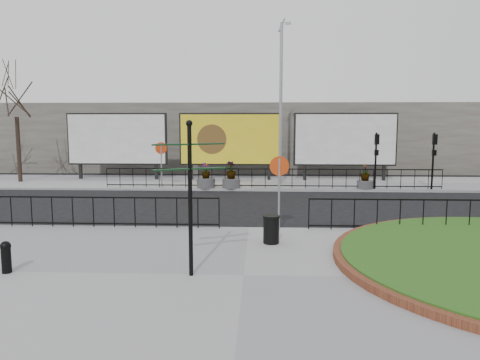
# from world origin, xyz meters

# --- Properties ---
(ground) EXTENTS (90.00, 90.00, 0.00)m
(ground) POSITION_xyz_m (0.00, 0.00, 0.00)
(ground) COLOR black
(ground) RESTS_ON ground
(pavement_near) EXTENTS (30.00, 10.00, 0.12)m
(pavement_near) POSITION_xyz_m (0.00, -5.00, 0.06)
(pavement_near) COLOR gray
(pavement_near) RESTS_ON ground
(pavement_far) EXTENTS (44.00, 6.00, 0.12)m
(pavement_far) POSITION_xyz_m (0.00, 12.00, 0.06)
(pavement_far) COLOR gray
(pavement_far) RESTS_ON ground
(railing_near_left) EXTENTS (10.00, 0.10, 1.10)m
(railing_near_left) POSITION_xyz_m (-6.00, -0.30, 0.67)
(railing_near_left) COLOR black
(railing_near_left) RESTS_ON pavement_near
(railing_near_right) EXTENTS (9.00, 0.10, 1.10)m
(railing_near_right) POSITION_xyz_m (6.50, -0.30, 0.67)
(railing_near_right) COLOR black
(railing_near_right) RESTS_ON pavement_near
(railing_far) EXTENTS (18.00, 0.10, 1.10)m
(railing_far) POSITION_xyz_m (1.00, 9.30, 0.67)
(railing_far) COLOR black
(railing_far) RESTS_ON pavement_far
(speed_sign_far) EXTENTS (0.64, 0.07, 2.47)m
(speed_sign_far) POSITION_xyz_m (-5.00, 9.40, 1.92)
(speed_sign_far) COLOR gray
(speed_sign_far) RESTS_ON pavement_far
(speed_sign_near) EXTENTS (0.64, 0.07, 2.47)m
(speed_sign_near) POSITION_xyz_m (1.00, -0.40, 1.92)
(speed_sign_near) COLOR gray
(speed_sign_near) RESTS_ON pavement_near
(billboard_left) EXTENTS (6.20, 0.31, 4.10)m
(billboard_left) POSITION_xyz_m (-8.50, 12.97, 2.60)
(billboard_left) COLOR black
(billboard_left) RESTS_ON pavement_far
(billboard_mid) EXTENTS (6.20, 0.31, 4.10)m
(billboard_mid) POSITION_xyz_m (-1.50, 12.97, 2.60)
(billboard_mid) COLOR black
(billboard_mid) RESTS_ON pavement_far
(billboard_right) EXTENTS (6.20, 0.31, 4.10)m
(billboard_right) POSITION_xyz_m (5.50, 12.97, 2.60)
(billboard_right) COLOR black
(billboard_right) RESTS_ON pavement_far
(lamp_post) EXTENTS (0.74, 0.18, 9.23)m
(lamp_post) POSITION_xyz_m (1.51, 11.00, 4.83)
(lamp_post) COLOR gray
(lamp_post) RESTS_ON pavement_far
(signal_pole_a) EXTENTS (0.22, 0.26, 3.00)m
(signal_pole_a) POSITION_xyz_m (6.50, 9.34, 2.10)
(signal_pole_a) COLOR black
(signal_pole_a) RESTS_ON pavement_far
(signal_pole_b) EXTENTS (0.22, 0.26, 3.00)m
(signal_pole_b) POSITION_xyz_m (9.50, 9.34, 2.10)
(signal_pole_b) COLOR black
(signal_pole_b) RESTS_ON pavement_far
(tree_left) EXTENTS (2.00, 2.00, 7.00)m
(tree_left) POSITION_xyz_m (-14.00, 11.50, 3.62)
(tree_left) COLOR #2D2119
(tree_left) RESTS_ON pavement_far
(building_backdrop) EXTENTS (40.00, 10.00, 5.00)m
(building_backdrop) POSITION_xyz_m (0.00, 22.00, 2.50)
(building_backdrop) COLOR slate
(building_backdrop) RESTS_ON ground
(fingerpost_sign) EXTENTS (1.64, 0.93, 3.64)m
(fingerpost_sign) POSITION_xyz_m (-1.24, -5.07, 2.32)
(fingerpost_sign) COLOR black
(fingerpost_sign) RESTS_ON pavement_near
(bollard) EXTENTS (0.25, 0.25, 0.78)m
(bollard) POSITION_xyz_m (-5.69, -5.08, 0.54)
(bollard) COLOR black
(bollard) RESTS_ON pavement_near
(litter_bin) EXTENTS (0.51, 0.51, 0.84)m
(litter_bin) POSITION_xyz_m (0.71, -2.07, 0.54)
(litter_bin) COLOR black
(litter_bin) RESTS_ON pavement_near
(planter_a) EXTENTS (0.99, 0.99, 1.36)m
(planter_a) POSITION_xyz_m (-2.58, 9.41, 0.56)
(planter_a) COLOR #4C4C4F
(planter_a) RESTS_ON pavement_far
(planter_b) EXTENTS (0.97, 0.97, 1.47)m
(planter_b) POSITION_xyz_m (-1.20, 9.40, 0.65)
(planter_b) COLOR #4C4C4F
(planter_b) RESTS_ON pavement_far
(planter_c) EXTENTS (0.84, 0.84, 1.33)m
(planter_c) POSITION_xyz_m (5.97, 9.40, 0.61)
(planter_c) COLOR #4C4C4F
(planter_c) RESTS_ON pavement_far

